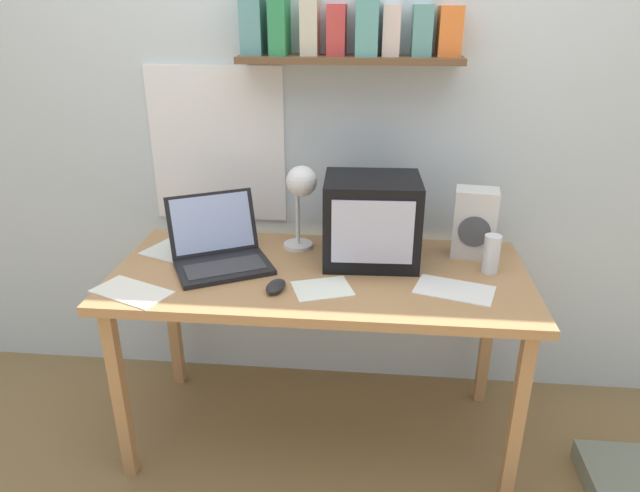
% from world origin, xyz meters
% --- Properties ---
extents(ground_plane, '(12.00, 12.00, 0.00)m').
position_xyz_m(ground_plane, '(0.00, 0.00, 0.00)').
color(ground_plane, olive).
extents(back_wall, '(5.60, 0.24, 2.60)m').
position_xyz_m(back_wall, '(-0.00, 0.46, 1.30)').
color(back_wall, silver).
rests_on(back_wall, ground_plane).
extents(corner_desk, '(1.52, 0.70, 0.75)m').
position_xyz_m(corner_desk, '(0.00, 0.00, 0.68)').
color(corner_desk, tan).
rests_on(corner_desk, ground_plane).
extents(crt_monitor, '(0.36, 0.31, 0.32)m').
position_xyz_m(crt_monitor, '(0.18, 0.12, 0.91)').
color(crt_monitor, black).
rests_on(crt_monitor, corner_desk).
extents(laptop, '(0.45, 0.44, 0.24)m').
position_xyz_m(laptop, '(-0.39, 0.04, 0.81)').
color(laptop, black).
rests_on(laptop, corner_desk).
extents(desk_lamp, '(0.14, 0.18, 0.35)m').
position_xyz_m(desk_lamp, '(-0.09, 0.16, 1.01)').
color(desk_lamp, white).
rests_on(desk_lamp, corner_desk).
extents(juice_glass, '(0.06, 0.06, 0.14)m').
position_xyz_m(juice_glass, '(0.62, 0.05, 0.81)').
color(juice_glass, white).
rests_on(juice_glass, corner_desk).
extents(space_heater, '(0.17, 0.14, 0.27)m').
position_xyz_m(space_heater, '(0.58, 0.20, 0.88)').
color(space_heater, silver).
rests_on(space_heater, corner_desk).
extents(computer_mouse, '(0.08, 0.12, 0.03)m').
position_xyz_m(computer_mouse, '(-0.14, -0.17, 0.77)').
color(computer_mouse, '#232326').
rests_on(computer_mouse, corner_desk).
extents(open_notebook, '(0.24, 0.21, 0.00)m').
position_xyz_m(open_notebook, '(0.02, -0.14, 0.75)').
color(open_notebook, white).
rests_on(open_notebook, corner_desk).
extents(loose_paper_near_monitor, '(0.24, 0.24, 0.00)m').
position_xyz_m(loose_paper_near_monitor, '(-0.61, 0.13, 0.75)').
color(loose_paper_near_monitor, white).
rests_on(loose_paper_near_monitor, corner_desk).
extents(loose_paper_near_laptop, '(0.30, 0.24, 0.00)m').
position_xyz_m(loose_paper_near_laptop, '(-0.62, -0.23, 0.75)').
color(loose_paper_near_laptop, white).
rests_on(loose_paper_near_laptop, corner_desk).
extents(printed_handout, '(0.30, 0.23, 0.00)m').
position_xyz_m(printed_handout, '(0.48, -0.11, 0.75)').
color(printed_handout, white).
rests_on(printed_handout, corner_desk).
extents(floor_cushion, '(0.37, 0.37, 0.09)m').
position_xyz_m(floor_cushion, '(1.19, -0.23, 0.04)').
color(floor_cushion, gray).
rests_on(floor_cushion, ground_plane).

